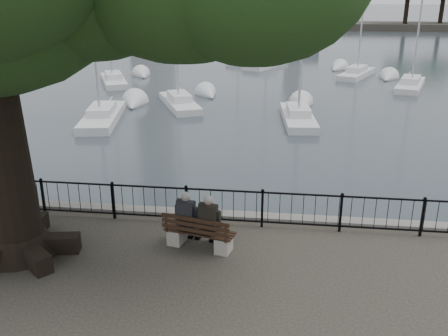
% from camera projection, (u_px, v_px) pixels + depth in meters
% --- Properties ---
extents(harbor, '(260.00, 260.00, 1.20)m').
position_uv_depth(harbor, '(226.00, 233.00, 13.86)').
color(harbor, '#666159').
rests_on(harbor, ground).
extents(railing, '(22.06, 0.06, 1.00)m').
position_uv_depth(railing, '(224.00, 205.00, 13.03)').
color(railing, black).
rests_on(railing, ground).
extents(bench, '(1.78, 0.90, 0.90)m').
position_uv_depth(bench, '(199.00, 236.00, 11.94)').
color(bench, gray).
rests_on(bench, ground).
extents(person_left, '(0.51, 0.77, 1.43)m').
position_uv_depth(person_left, '(189.00, 220.00, 12.01)').
color(person_left, black).
rests_on(person_left, ground).
extents(person_right, '(0.51, 0.77, 1.43)m').
position_uv_depth(person_right, '(211.00, 223.00, 11.82)').
color(person_right, black).
rests_on(person_right, ground).
extents(lion_monument, '(5.55, 5.55, 8.29)m').
position_uv_depth(lion_monument, '(294.00, 31.00, 56.80)').
color(lion_monument, '#666159').
rests_on(lion_monument, ground).
extents(sailboat_a, '(2.75, 6.31, 11.37)m').
position_uv_depth(sailboat_a, '(102.00, 115.00, 27.14)').
color(sailboat_a, silver).
rests_on(sailboat_a, ground).
extents(sailboat_b, '(3.67, 5.63, 12.41)m').
position_uv_depth(sailboat_b, '(179.00, 101.00, 30.38)').
color(sailboat_b, silver).
rests_on(sailboat_b, ground).
extents(sailboat_c, '(2.09, 5.74, 10.86)m').
position_uv_depth(sailboat_c, '(298.00, 116.00, 27.09)').
color(sailboat_c, silver).
rests_on(sailboat_c, ground).
extents(sailboat_d, '(3.24, 5.90, 10.26)m').
position_uv_depth(sailboat_d, '(410.00, 84.00, 35.81)').
color(sailboat_d, silver).
rests_on(sailboat_d, ground).
extents(sailboat_e, '(3.70, 5.71, 13.52)m').
position_uv_depth(sailboat_e, '(114.00, 78.00, 37.47)').
color(sailboat_e, silver).
rests_on(sailboat_e, ground).
extents(sailboat_f, '(3.99, 6.27, 11.78)m').
position_uv_depth(sailboat_f, '(266.00, 63.00, 45.18)').
color(sailboat_f, silver).
rests_on(sailboat_f, ground).
extents(sailboat_g, '(3.71, 5.84, 11.02)m').
position_uv_depth(sailboat_g, '(357.00, 73.00, 40.41)').
color(sailboat_g, silver).
rests_on(sailboat_g, ground).
extents(sailboat_h, '(1.88, 5.20, 12.51)m').
position_uv_depth(sailboat_h, '(239.00, 59.00, 47.68)').
color(sailboat_h, silver).
rests_on(sailboat_h, ground).
extents(far_shore, '(30.00, 8.60, 9.18)m').
position_uv_depth(far_shore, '(440.00, 5.00, 80.80)').
color(far_shore, '#292620').
rests_on(far_shore, ground).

